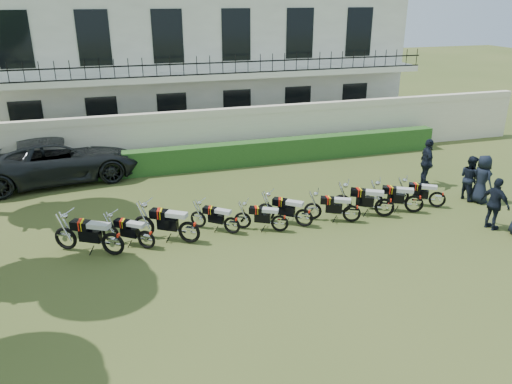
% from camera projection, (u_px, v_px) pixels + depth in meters
% --- Properties ---
extents(ground, '(100.00, 100.00, 0.00)m').
position_uv_depth(ground, '(277.00, 244.00, 14.48)').
color(ground, '#3D4E1F').
rests_on(ground, ground).
extents(perimeter_wall, '(30.00, 0.35, 2.30)m').
position_uv_depth(perimeter_wall, '(215.00, 135.00, 21.17)').
color(perimeter_wall, beige).
rests_on(perimeter_wall, ground).
extents(hedge, '(18.00, 0.60, 1.00)m').
position_uv_depth(hedge, '(243.00, 154.00, 20.97)').
color(hedge, '#1D4518').
rests_on(hedge, ground).
extents(building, '(20.40, 9.60, 7.40)m').
position_uv_depth(building, '(188.00, 58.00, 25.54)').
color(building, white).
rests_on(building, ground).
extents(motorcycle_0, '(1.89, 1.15, 1.16)m').
position_uv_depth(motorcycle_0, '(112.00, 238.00, 13.61)').
color(motorcycle_0, black).
rests_on(motorcycle_0, ground).
extents(motorcycle_1, '(1.46, 1.11, 0.95)m').
position_uv_depth(motorcycle_1, '(146.00, 235.00, 14.01)').
color(motorcycle_1, black).
rests_on(motorcycle_1, ground).
extents(motorcycle_2, '(1.83, 1.23, 1.15)m').
position_uv_depth(motorcycle_2, '(189.00, 227.00, 14.29)').
color(motorcycle_2, black).
rests_on(motorcycle_2, ground).
extents(motorcycle_3, '(1.35, 1.13, 0.92)m').
position_uv_depth(motorcycle_3, '(232.00, 221.00, 14.90)').
color(motorcycle_3, black).
rests_on(motorcycle_3, ground).
extents(motorcycle_4, '(1.53, 0.88, 0.92)m').
position_uv_depth(motorcycle_4, '(280.00, 219.00, 15.03)').
color(motorcycle_4, black).
rests_on(motorcycle_4, ground).
extents(motorcycle_5, '(1.48, 1.22, 1.00)m').
position_uv_depth(motorcycle_5, '(304.00, 213.00, 15.34)').
color(motorcycle_5, black).
rests_on(motorcycle_5, ground).
extents(motorcycle_6, '(1.65, 0.91, 0.98)m').
position_uv_depth(motorcycle_6, '(352.00, 209.00, 15.66)').
color(motorcycle_6, black).
rests_on(motorcycle_6, ground).
extents(motorcycle_7, '(1.77, 1.09, 1.09)m').
position_uv_depth(motorcycle_7, '(385.00, 203.00, 16.02)').
color(motorcycle_7, black).
rests_on(motorcycle_7, ground).
extents(motorcycle_8, '(1.69, 1.04, 1.04)m').
position_uv_depth(motorcycle_8, '(415.00, 200.00, 16.33)').
color(motorcycle_8, black).
rests_on(motorcycle_8, ground).
extents(motorcycle_9, '(1.50, 1.04, 0.95)m').
position_uv_depth(motorcycle_9, '(438.00, 196.00, 16.76)').
color(motorcycle_9, black).
rests_on(motorcycle_9, ground).
extents(suv, '(6.38, 3.60, 1.68)m').
position_uv_depth(suv, '(59.00, 159.00, 19.18)').
color(suv, black).
rests_on(suv, ground).
extents(officer_2, '(0.60, 1.03, 1.65)m').
position_uv_depth(officer_2, '(495.00, 204.00, 15.11)').
color(officer_2, black).
rests_on(officer_2, ground).
extents(officer_3, '(0.60, 0.87, 1.69)m').
position_uv_depth(officer_3, '(482.00, 179.00, 17.10)').
color(officer_3, black).
rests_on(officer_3, ground).
extents(officer_4, '(0.64, 0.80, 1.59)m').
position_uv_depth(officer_4, '(470.00, 178.00, 17.37)').
color(officer_4, black).
rests_on(officer_4, ground).
extents(officer_5, '(0.72, 1.14, 1.81)m').
position_uv_depth(officer_5, '(427.00, 163.00, 18.60)').
color(officer_5, black).
rests_on(officer_5, ground).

